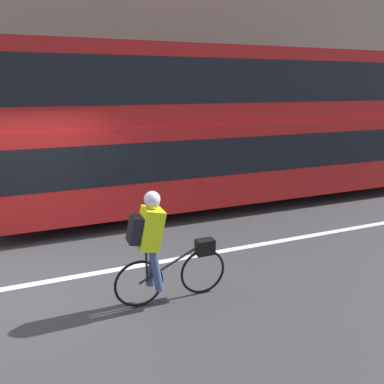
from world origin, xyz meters
name	(u,v)px	position (x,y,z in m)	size (l,w,h in m)	color
ground_plane	(44,281)	(0.00, 0.00, 0.00)	(80.00, 80.00, 0.00)	#38383A
road_center_line	(44,282)	(0.00, -0.04, 0.00)	(50.00, 0.14, 0.01)	silver
sidewalk_curb	(41,187)	(0.00, 5.78, 0.06)	(60.00, 2.59, 0.11)	gray
building_facade	(23,23)	(0.00, 7.22, 4.68)	(60.00, 0.30, 9.37)	gray
bus	(230,121)	(4.56, 2.75, 2.06)	(11.00, 2.60, 3.71)	black
cyclist_on_bike	(159,244)	(1.51, -1.21, 0.87)	(1.61, 0.32, 1.61)	black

